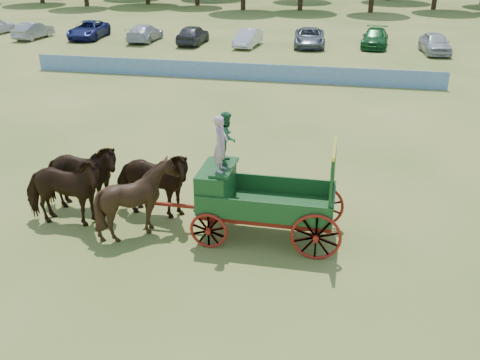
# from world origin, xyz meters

# --- Properties ---
(ground) EXTENTS (160.00, 160.00, 0.00)m
(ground) POSITION_xyz_m (0.00, 0.00, 0.00)
(ground) COLOR #AA974D
(ground) RESTS_ON ground
(horse_lead_left) EXTENTS (2.77, 1.40, 2.28)m
(horse_lead_left) POSITION_xyz_m (-1.78, -1.26, 1.14)
(horse_lead_left) COLOR #321E0D
(horse_lead_left) RESTS_ON ground
(horse_lead_right) EXTENTS (2.83, 1.56, 2.28)m
(horse_lead_right) POSITION_xyz_m (-1.78, -0.16, 1.14)
(horse_lead_right) COLOR #321E0D
(horse_lead_right) RESTS_ON ground
(horse_wheel_left) EXTENTS (2.09, 1.86, 2.28)m
(horse_wheel_left) POSITION_xyz_m (0.62, -1.26, 1.14)
(horse_wheel_left) COLOR #321E0D
(horse_wheel_left) RESTS_ON ground
(horse_wheel_right) EXTENTS (2.76, 1.38, 2.28)m
(horse_wheel_right) POSITION_xyz_m (0.62, -0.16, 1.14)
(horse_wheel_right) COLOR #321E0D
(horse_wheel_right) RESTS_ON ground
(farm_dray) EXTENTS (6.00, 2.00, 3.74)m
(farm_dray) POSITION_xyz_m (3.58, -0.69, 1.62)
(farm_dray) COLOR #9B280F
(farm_dray) RESTS_ON ground
(sponsor_banner) EXTENTS (26.00, 0.08, 1.05)m
(sponsor_banner) POSITION_xyz_m (-1.00, 18.00, 0.53)
(sponsor_banner) COLOR #1C5298
(sponsor_banner) RESTS_ON ground
(parked_cars) EXTENTS (40.76, 6.74, 1.57)m
(parked_cars) POSITION_xyz_m (-6.02, 29.95, 0.74)
(parked_cars) COLOR silver
(parked_cars) RESTS_ON ground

